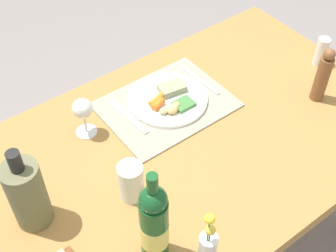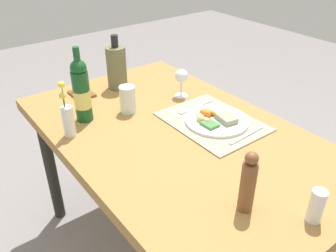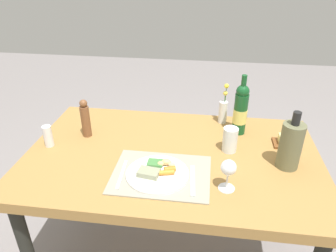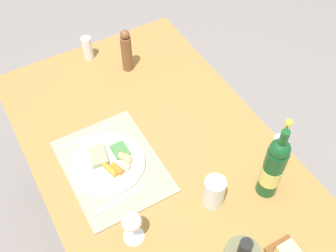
{
  "view_description": "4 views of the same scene",
  "coord_description": "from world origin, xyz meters",
  "px_view_note": "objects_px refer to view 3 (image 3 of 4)",
  "views": [
    {
      "loc": [
        0.67,
        0.76,
        1.88
      ],
      "look_at": [
        0.06,
        -0.05,
        0.82
      ],
      "focal_mm": 49.62,
      "sensor_mm": 36.0,
      "label": 1
    },
    {
      "loc": [
        -0.98,
        0.79,
        1.54
      ],
      "look_at": [
        -0.05,
        0.08,
        0.85
      ],
      "focal_mm": 37.8,
      "sensor_mm": 36.0,
      "label": 2
    },
    {
      "loc": [
        0.16,
        -1.3,
        1.64
      ],
      "look_at": [
        -0.03,
        0.08,
        0.87
      ],
      "focal_mm": 33.95,
      "sensor_mm": 36.0,
      "label": 3
    },
    {
      "loc": [
        0.8,
        -0.41,
        2.03
      ],
      "look_at": [
        -0.03,
        0.06,
        0.85
      ],
      "focal_mm": 43.72,
      "sensor_mm": 36.0,
      "label": 4
    }
  ],
  "objects_px": {
    "knife": "(193,180)",
    "butter_dish": "(287,141)",
    "pepper_mill": "(85,119)",
    "wine_glass": "(228,169)",
    "wine_bottle": "(241,110)",
    "dinner_plate": "(158,173)",
    "water_tumbler": "(230,141)",
    "fork": "(122,174)",
    "flower_vase": "(223,110)",
    "cooler_bottle": "(291,145)",
    "dining_table": "(172,166)",
    "salt_shaker": "(48,136)"
  },
  "relations": [
    {
      "from": "wine_bottle",
      "to": "salt_shaker",
      "type": "distance_m",
      "value": 1.0
    },
    {
      "from": "cooler_bottle",
      "to": "water_tumbler",
      "type": "relative_size",
      "value": 2.22
    },
    {
      "from": "dining_table",
      "to": "cooler_bottle",
      "type": "bearing_deg",
      "value": -3.3
    },
    {
      "from": "dining_table",
      "to": "pepper_mill",
      "type": "distance_m",
      "value": 0.52
    },
    {
      "from": "salt_shaker",
      "to": "wine_glass",
      "type": "xyz_separation_m",
      "value": [
        0.89,
        -0.22,
        0.05
      ]
    },
    {
      "from": "flower_vase",
      "to": "wine_glass",
      "type": "height_order",
      "value": "flower_vase"
    },
    {
      "from": "wine_glass",
      "to": "dining_table",
      "type": "bearing_deg",
      "value": 138.22
    },
    {
      "from": "fork",
      "to": "flower_vase",
      "type": "relative_size",
      "value": 0.85
    },
    {
      "from": "dinner_plate",
      "to": "flower_vase",
      "type": "height_order",
      "value": "flower_vase"
    },
    {
      "from": "cooler_bottle",
      "to": "knife",
      "type": "bearing_deg",
      "value": -157.62
    },
    {
      "from": "pepper_mill",
      "to": "cooler_bottle",
      "type": "relative_size",
      "value": 0.75
    },
    {
      "from": "wine_bottle",
      "to": "flower_vase",
      "type": "height_order",
      "value": "wine_bottle"
    },
    {
      "from": "dinner_plate",
      "to": "wine_bottle",
      "type": "height_order",
      "value": "wine_bottle"
    },
    {
      "from": "butter_dish",
      "to": "salt_shaker",
      "type": "bearing_deg",
      "value": -171.81
    },
    {
      "from": "dinner_plate",
      "to": "pepper_mill",
      "type": "relative_size",
      "value": 1.32
    },
    {
      "from": "fork",
      "to": "butter_dish",
      "type": "height_order",
      "value": "butter_dish"
    },
    {
      "from": "knife",
      "to": "wine_bottle",
      "type": "distance_m",
      "value": 0.53
    },
    {
      "from": "dinner_plate",
      "to": "water_tumbler",
      "type": "xyz_separation_m",
      "value": [
        0.32,
        0.25,
        0.04
      ]
    },
    {
      "from": "fork",
      "to": "cooler_bottle",
      "type": "distance_m",
      "value": 0.76
    },
    {
      "from": "dinner_plate",
      "to": "cooler_bottle",
      "type": "relative_size",
      "value": 1.0
    },
    {
      "from": "knife",
      "to": "butter_dish",
      "type": "height_order",
      "value": "butter_dish"
    },
    {
      "from": "wine_bottle",
      "to": "fork",
      "type": "bearing_deg",
      "value": -139.03
    },
    {
      "from": "pepper_mill",
      "to": "wine_bottle",
      "type": "relative_size",
      "value": 0.64
    },
    {
      "from": "dining_table",
      "to": "dinner_plate",
      "type": "distance_m",
      "value": 0.21
    },
    {
      "from": "dinner_plate",
      "to": "pepper_mill",
      "type": "distance_m",
      "value": 0.53
    },
    {
      "from": "knife",
      "to": "wine_bottle",
      "type": "relative_size",
      "value": 0.63
    },
    {
      "from": "knife",
      "to": "flower_vase",
      "type": "height_order",
      "value": "flower_vase"
    },
    {
      "from": "wine_bottle",
      "to": "water_tumbler",
      "type": "xyz_separation_m",
      "value": [
        -0.05,
        -0.19,
        -0.08
      ]
    },
    {
      "from": "flower_vase",
      "to": "butter_dish",
      "type": "bearing_deg",
      "value": -32.21
    },
    {
      "from": "fork",
      "to": "wine_glass",
      "type": "xyz_separation_m",
      "value": [
        0.46,
        -0.03,
        0.09
      ]
    },
    {
      "from": "salt_shaker",
      "to": "butter_dish",
      "type": "bearing_deg",
      "value": 8.19
    },
    {
      "from": "dining_table",
      "to": "cooler_bottle",
      "type": "relative_size",
      "value": 5.16
    },
    {
      "from": "dining_table",
      "to": "salt_shaker",
      "type": "height_order",
      "value": "salt_shaker"
    },
    {
      "from": "fork",
      "to": "knife",
      "type": "xyz_separation_m",
      "value": [
        0.31,
        0.0,
        0.0
      ]
    },
    {
      "from": "cooler_bottle",
      "to": "wine_glass",
      "type": "distance_m",
      "value": 0.34
    },
    {
      "from": "knife",
      "to": "wine_bottle",
      "type": "xyz_separation_m",
      "value": [
        0.22,
        0.46,
        0.13
      ]
    },
    {
      "from": "knife",
      "to": "butter_dish",
      "type": "distance_m",
      "value": 0.58
    },
    {
      "from": "pepper_mill",
      "to": "wine_glass",
      "type": "bearing_deg",
      "value": -25.0
    },
    {
      "from": "dining_table",
      "to": "knife",
      "type": "height_order",
      "value": "knife"
    },
    {
      "from": "flower_vase",
      "to": "wine_bottle",
      "type": "bearing_deg",
      "value": -51.52
    },
    {
      "from": "cooler_bottle",
      "to": "water_tumbler",
      "type": "bearing_deg",
      "value": 159.49
    },
    {
      "from": "knife",
      "to": "wine_glass",
      "type": "distance_m",
      "value": 0.17
    },
    {
      "from": "dining_table",
      "to": "wine_glass",
      "type": "relative_size",
      "value": 10.15
    },
    {
      "from": "knife",
      "to": "water_tumbler",
      "type": "height_order",
      "value": "water_tumbler"
    },
    {
      "from": "knife",
      "to": "butter_dish",
      "type": "bearing_deg",
      "value": 34.27
    },
    {
      "from": "wine_bottle",
      "to": "pepper_mill",
      "type": "bearing_deg",
      "value": -169.78
    },
    {
      "from": "cooler_bottle",
      "to": "butter_dish",
      "type": "bearing_deg",
      "value": 80.04
    },
    {
      "from": "fork",
      "to": "flower_vase",
      "type": "xyz_separation_m",
      "value": [
        0.45,
        0.57,
        0.07
      ]
    },
    {
      "from": "pepper_mill",
      "to": "wine_bottle",
      "type": "bearing_deg",
      "value": 10.22
    },
    {
      "from": "dinner_plate",
      "to": "flower_vase",
      "type": "distance_m",
      "value": 0.62
    }
  ]
}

